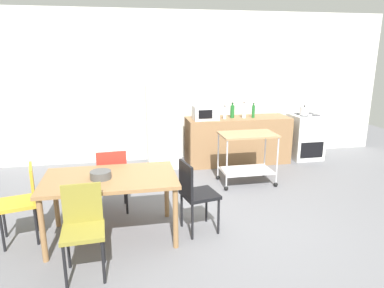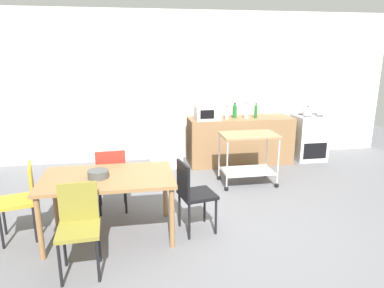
{
  "view_description": "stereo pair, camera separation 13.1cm",
  "coord_description": "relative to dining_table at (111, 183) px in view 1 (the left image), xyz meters",
  "views": [
    {
      "loc": [
        -1.27,
        -3.7,
        2.13
      ],
      "look_at": [
        -0.29,
        1.2,
        0.8
      ],
      "focal_mm": 32.54,
      "sensor_mm": 36.0,
      "label": 1
    },
    {
      "loc": [
        -1.14,
        -3.72,
        2.13
      ],
      "look_at": [
        -0.29,
        1.2,
        0.8
      ],
      "focal_mm": 32.54,
      "sensor_mm": 36.0,
      "label": 2
    }
  ],
  "objects": [
    {
      "name": "back_wall",
      "position": [
        1.45,
        3.06,
        0.78
      ],
      "size": [
        8.4,
        0.12,
        2.9
      ],
      "primitive_type": "cube",
      "color": "silver",
      "rests_on": "ground_plane"
    },
    {
      "name": "bottle_olive_oil",
      "position": [
        2.63,
        2.39,
        0.35
      ],
      "size": [
        0.06,
        0.06,
        0.29
      ],
      "color": "#1E6628",
      "rests_on": "kitchen_counter"
    },
    {
      "name": "bottle_sesame_oil",
      "position": [
        2.05,
        2.38,
        0.33
      ],
      "size": [
        0.06,
        0.06,
        0.25
      ],
      "color": "silver",
      "rests_on": "kitchen_counter"
    },
    {
      "name": "chair_black",
      "position": [
        0.97,
        -0.07,
        -0.15
      ],
      "size": [
        0.47,
        0.47,
        0.89
      ],
      "rotation": [
        0.0,
        0.0,
        1.77
      ],
      "color": "black",
      "rests_on": "ground_plane"
    },
    {
      "name": "chair_red",
      "position": [
        -0.01,
        0.66,
        -0.15
      ],
      "size": [
        0.43,
        0.43,
        0.89
      ],
      "rotation": [
        0.0,
        0.0,
        3.21
      ],
      "color": "#B72D23",
      "rests_on": "ground_plane"
    },
    {
      "name": "stove_oven",
      "position": [
        3.8,
        2.48,
        -0.22
      ],
      "size": [
        0.6,
        0.61,
        0.92
      ],
      "color": "white",
      "rests_on": "ground_plane"
    },
    {
      "name": "ground_plane",
      "position": [
        1.45,
        -0.14,
        -0.67
      ],
      "size": [
        12.0,
        12.0,
        0.0
      ],
      "primitive_type": "plane",
      "color": "slate"
    },
    {
      "name": "bottle_sparkling_water",
      "position": [
        2.44,
        2.4,
        0.35
      ],
      "size": [
        0.07,
        0.07,
        0.3
      ],
      "color": "silver",
      "rests_on": "kitchen_counter"
    },
    {
      "name": "fruit_bowl",
      "position": [
        -0.1,
        -0.04,
        0.12
      ],
      "size": [
        0.24,
        0.24,
        0.09
      ],
      "primitive_type": "cylinder",
      "color": "#4C4C4C",
      "rests_on": "dining_table"
    },
    {
      "name": "chair_mustard",
      "position": [
        -0.98,
        0.12,
        -0.15
      ],
      "size": [
        0.48,
        0.48,
        0.89
      ],
      "rotation": [
        0.0,
        0.0,
        -1.34
      ],
      "color": "gold",
      "rests_on": "ground_plane"
    },
    {
      "name": "dining_table",
      "position": [
        0.0,
        0.0,
        0.0
      ],
      "size": [
        1.5,
        0.9,
        0.75
      ],
      "color": "olive",
      "rests_on": "ground_plane"
    },
    {
      "name": "microwave",
      "position": [
        1.68,
        2.38,
        0.36
      ],
      "size": [
        0.46,
        0.35,
        0.26
      ],
      "color": "silver",
      "rests_on": "kitchen_counter"
    },
    {
      "name": "kitchen_cart",
      "position": [
        2.14,
        1.34,
        -0.1
      ],
      "size": [
        0.91,
        0.57,
        0.85
      ],
      "color": "#A37A51",
      "rests_on": "ground_plane"
    },
    {
      "name": "bottle_vinegar",
      "position": [
        2.23,
        2.47,
        0.35
      ],
      "size": [
        0.08,
        0.08,
        0.29
      ],
      "color": "#1E6628",
      "rests_on": "kitchen_counter"
    },
    {
      "name": "kettle",
      "position": [
        3.68,
        2.38,
        0.33
      ],
      "size": [
        0.24,
        0.17,
        0.19
      ],
      "color": "silver",
      "rests_on": "stove_oven"
    },
    {
      "name": "refrigerator",
      "position": [
        0.9,
        2.56,
        0.1
      ],
      "size": [
        0.6,
        0.63,
        1.55
      ],
      "color": "white",
      "rests_on": "ground_plane"
    },
    {
      "name": "chair_olive",
      "position": [
        -0.25,
        -0.65,
        -0.15
      ],
      "size": [
        0.42,
        0.42,
        0.89
      ],
      "rotation": [
        0.0,
        0.0,
        0.05
      ],
      "color": "olive",
      "rests_on": "ground_plane"
    },
    {
      "name": "kitchen_counter",
      "position": [
        2.35,
        2.46,
        -0.22
      ],
      "size": [
        2.0,
        0.64,
        0.9
      ],
      "primitive_type": "cube",
      "color": "olive",
      "rests_on": "ground_plane"
    }
  ]
}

